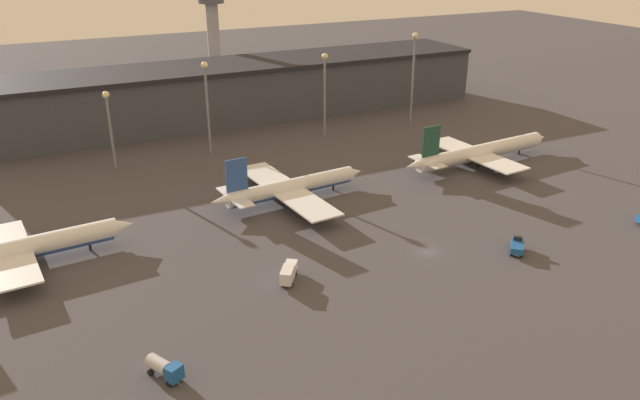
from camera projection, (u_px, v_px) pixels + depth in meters
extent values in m
plane|color=#423F44|center=(427.00, 252.00, 119.95)|extent=(600.00, 600.00, 0.00)
cube|color=#3D424C|center=(240.00, 92.00, 203.75)|extent=(165.39, 25.70, 16.78)
cube|color=black|center=(238.00, 64.00, 200.19)|extent=(165.39, 27.70, 1.20)
cylinder|color=white|center=(17.00, 249.00, 113.08)|extent=(35.82, 6.79, 3.83)
cylinder|color=#2D519E|center=(18.00, 253.00, 113.35)|extent=(34.00, 6.07, 3.25)
cone|color=white|center=(122.00, 226.00, 122.08)|extent=(4.88, 4.01, 3.64)
cube|color=white|center=(7.00, 254.00, 112.43)|extent=(10.71, 28.35, 0.36)
cylinder|color=gray|center=(9.00, 242.00, 119.56)|extent=(4.37, 2.45, 2.11)
cylinder|color=gray|center=(21.00, 277.00, 107.34)|extent=(4.37, 2.45, 2.11)
cylinder|color=black|center=(90.00, 246.00, 120.10)|extent=(0.50, 0.50, 1.72)
cylinder|color=black|center=(8.00, 262.00, 114.54)|extent=(0.50, 0.50, 1.72)
cylinder|color=black|center=(10.00, 269.00, 112.13)|extent=(0.50, 0.50, 1.72)
cylinder|color=white|center=(292.00, 186.00, 141.84)|extent=(32.12, 6.19, 3.53)
cylinder|color=#2D519E|center=(292.00, 189.00, 142.08)|extent=(30.48, 5.53, 3.00)
cone|color=white|center=(354.00, 172.00, 149.92)|extent=(4.50, 3.70, 3.36)
cone|color=white|center=(222.00, 201.00, 133.57)|extent=(5.53, 3.43, 3.00)
cube|color=#2D519E|center=(237.00, 175.00, 133.34)|extent=(4.96, 0.81, 7.24)
cube|color=white|center=(235.00, 196.00, 134.96)|extent=(4.63, 13.54, 0.24)
cube|color=white|center=(286.00, 189.00, 141.26)|extent=(10.83, 37.43, 0.36)
cylinder|color=gray|center=(269.00, 179.00, 150.32)|extent=(4.03, 2.26, 1.94)
cylinder|color=gray|center=(312.00, 209.00, 134.07)|extent=(4.03, 2.26, 1.94)
cylinder|color=black|center=(333.00, 187.00, 148.16)|extent=(0.50, 0.50, 1.59)
cylinder|color=black|center=(283.00, 196.00, 143.21)|extent=(0.50, 0.50, 1.59)
cylinder|color=black|center=(289.00, 200.00, 140.99)|extent=(0.50, 0.50, 1.59)
cylinder|color=white|center=(481.00, 151.00, 163.83)|extent=(42.08, 7.23, 3.74)
cylinder|color=#ADB2B7|center=(481.00, 154.00, 164.09)|extent=(39.94, 6.50, 3.18)
cone|color=white|center=(539.00, 138.00, 174.31)|extent=(4.77, 3.92, 3.55)
cone|color=white|center=(415.00, 165.00, 153.15)|extent=(5.86, 3.64, 3.18)
cube|color=#1E4738|center=(431.00, 141.00, 153.22)|extent=(5.25, 0.84, 7.64)
cube|color=white|center=(427.00, 161.00, 154.86)|extent=(4.63, 11.07, 0.24)
cube|color=white|center=(475.00, 154.00, 163.02)|extent=(10.71, 30.56, 0.36)
cylinder|color=gray|center=(456.00, 149.00, 170.72)|extent=(4.27, 2.39, 2.06)
cylinder|color=gray|center=(502.00, 167.00, 157.53)|extent=(4.27, 2.39, 2.06)
cylinder|color=black|center=(519.00, 152.00, 171.86)|extent=(0.50, 0.50, 1.68)
cylinder|color=black|center=(470.00, 161.00, 165.09)|extent=(0.50, 0.50, 1.68)
cylinder|color=black|center=(478.00, 164.00, 162.73)|extent=(0.50, 0.50, 1.68)
cube|color=#195199|center=(517.00, 246.00, 119.24)|extent=(5.39, 5.50, 1.20)
cube|color=black|center=(518.00, 238.00, 120.02)|extent=(1.67, 1.64, 0.80)
cylinder|color=black|center=(512.00, 245.00, 121.33)|extent=(1.04, 1.06, 0.90)
cylinder|color=black|center=(521.00, 247.00, 120.85)|extent=(1.04, 1.06, 0.90)
cylinder|color=black|center=(512.00, 253.00, 118.32)|extent=(1.04, 1.06, 0.90)
cylinder|color=black|center=(521.00, 255.00, 117.84)|extent=(1.04, 1.06, 0.90)
cylinder|color=black|center=(640.00, 222.00, 131.25)|extent=(1.02, 0.81, 0.90)
cube|color=white|center=(291.00, 266.00, 111.74)|extent=(2.82, 2.82, 1.68)
cube|color=silver|center=(287.00, 275.00, 108.30)|extent=(4.05, 4.61, 2.24)
cylinder|color=black|center=(287.00, 271.00, 112.09)|extent=(0.93, 1.03, 0.90)
cylinder|color=black|center=(295.00, 272.00, 111.89)|extent=(0.93, 1.03, 0.90)
cylinder|color=black|center=(282.00, 284.00, 108.15)|extent=(0.93, 1.03, 0.90)
cylinder|color=black|center=(291.00, 284.00, 107.95)|extent=(0.93, 1.03, 0.90)
cube|color=#195199|center=(174.00, 373.00, 84.28)|extent=(2.73, 2.50, 2.18)
cylinder|color=#B7B7BC|center=(159.00, 364.00, 86.02)|extent=(3.47, 4.22, 1.98)
cylinder|color=black|center=(179.00, 377.00, 85.56)|extent=(0.90, 1.05, 0.90)
cylinder|color=black|center=(169.00, 383.00, 84.34)|extent=(0.90, 1.05, 0.90)
cylinder|color=black|center=(160.00, 366.00, 87.65)|extent=(0.90, 1.05, 0.90)
cylinder|color=black|center=(151.00, 372.00, 86.43)|extent=(0.90, 1.05, 0.90)
cylinder|color=slate|center=(111.00, 134.00, 158.32)|extent=(0.70, 0.70, 18.88)
sphere|color=beige|center=(106.00, 95.00, 154.34)|extent=(1.80, 1.80, 1.80)
cylinder|color=slate|center=(208.00, 112.00, 167.72)|extent=(0.70, 0.70, 23.99)
sphere|color=beige|center=(204.00, 65.00, 162.73)|extent=(1.80, 1.80, 1.80)
cylinder|color=slate|center=(325.00, 99.00, 182.18)|extent=(0.70, 0.70, 23.40)
sphere|color=beige|center=(325.00, 56.00, 177.31)|extent=(1.80, 1.80, 1.80)
cylinder|color=slate|center=(413.00, 82.00, 193.93)|extent=(0.70, 0.70, 27.15)
sphere|color=beige|center=(415.00, 35.00, 188.31)|extent=(1.80, 1.80, 1.80)
cylinder|color=#99999E|center=(214.00, 52.00, 224.65)|extent=(4.40, 4.40, 33.62)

